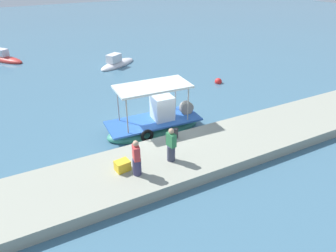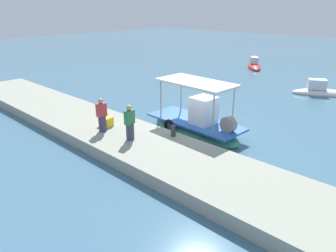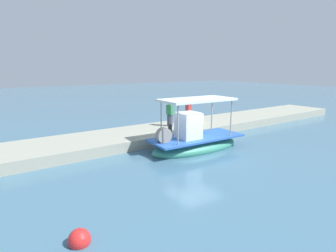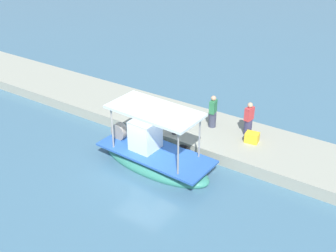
% 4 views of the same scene
% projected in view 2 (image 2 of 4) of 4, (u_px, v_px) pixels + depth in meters
% --- Properties ---
extents(ground_plane, '(120.00, 120.00, 0.00)m').
position_uv_depth(ground_plane, '(201.00, 134.00, 16.72)').
color(ground_plane, '#426B84').
extents(dock_quay, '(36.00, 3.77, 0.57)m').
position_uv_depth(dock_quay, '(152.00, 151.00, 14.15)').
color(dock_quay, '#999B8B').
rests_on(dock_quay, ground_plane).
extents(main_fishing_boat, '(5.63, 2.33, 3.17)m').
position_uv_depth(main_fishing_boat, '(196.00, 125.00, 16.59)').
color(main_fishing_boat, teal).
rests_on(main_fishing_boat, ground_plane).
extents(fisherman_near_bollard, '(0.42, 0.51, 1.68)m').
position_uv_depth(fisherman_near_bollard, '(130.00, 124.00, 14.36)').
color(fisherman_near_bollard, '#393D51').
rests_on(fisherman_near_bollard, dock_quay).
extents(fisherman_by_crate, '(0.44, 0.52, 1.69)m').
position_uv_depth(fisherman_by_crate, '(102.00, 117.00, 15.33)').
color(fisherman_by_crate, '#3A385B').
rests_on(fisherman_by_crate, dock_quay).
extents(mooring_bollard, '(0.24, 0.24, 0.53)m').
position_uv_depth(mooring_bollard, '(173.00, 131.00, 14.93)').
color(mooring_bollard, '#2D2D33').
rests_on(mooring_bollard, dock_quay).
extents(cargo_crate, '(0.68, 0.57, 0.47)m').
position_uv_depth(cargo_crate, '(106.00, 122.00, 16.20)').
color(cargo_crate, yellow).
rests_on(cargo_crate, dock_quay).
extents(moored_boat_near, '(4.38, 3.35, 1.42)m').
position_uv_depth(moored_boat_near, '(321.00, 92.00, 24.03)').
color(moored_boat_near, silver).
rests_on(moored_boat_near, ground_plane).
extents(moored_boat_mid, '(3.48, 4.12, 1.39)m').
position_uv_depth(moored_boat_mid, '(254.00, 66.00, 34.25)').
color(moored_boat_mid, red).
rests_on(moored_boat_mid, ground_plane).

